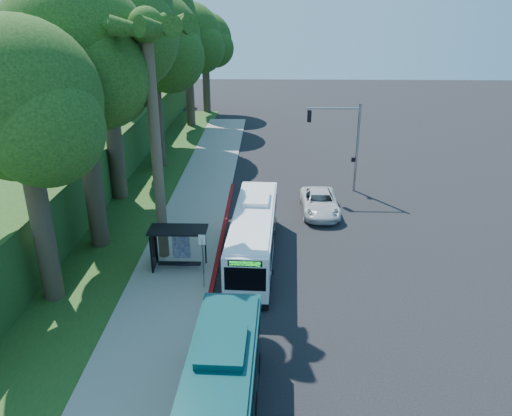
{
  "coord_description": "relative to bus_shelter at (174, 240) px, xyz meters",
  "views": [
    {
      "loc": [
        -2.05,
        -27.63,
        14.19
      ],
      "look_at": [
        -2.81,
        1.0,
        2.17
      ],
      "focal_mm": 35.0,
      "sensor_mm": 36.0,
      "label": 1
    }
  ],
  "objects": [
    {
      "name": "tree_0",
      "position": [
        -5.14,
        2.84,
        9.4
      ],
      "size": [
        8.4,
        8.0,
        15.7
      ],
      "color": "#382B1E",
      "rests_on": "ground"
    },
    {
      "name": "red_curb",
      "position": [
        2.26,
        -1.14,
        -1.74
      ],
      "size": [
        0.25,
        30.0,
        0.13
      ],
      "primitive_type": "cube",
      "color": "maroon",
      "rests_on": "ground"
    },
    {
      "name": "tree_1",
      "position": [
        -6.12,
        10.84,
        10.92
      ],
      "size": [
        10.5,
        10.0,
        18.26
      ],
      "color": "#382B1E",
      "rests_on": "ground"
    },
    {
      "name": "stop_sign_pole",
      "position": [
        1.86,
        -2.14,
        0.28
      ],
      "size": [
        0.35,
        0.06,
        3.17
      ],
      "color": "gray",
      "rests_on": "ground"
    },
    {
      "name": "tree_4",
      "position": [
        -4.14,
        34.84,
        7.92
      ],
      "size": [
        8.4,
        8.0,
        14.14
      ],
      "color": "#382B1E",
      "rests_on": "ground"
    },
    {
      "name": "tree_5",
      "position": [
        -3.16,
        42.84,
        7.16
      ],
      "size": [
        7.35,
        7.0,
        12.86
      ],
      "color": "#382B1E",
      "rests_on": "ground"
    },
    {
      "name": "grass_verge",
      "position": [
        -5.74,
        7.86,
        -1.78
      ],
      "size": [
        8.0,
        70.0,
        0.06
      ],
      "primitive_type": "cube",
      "color": "#234719",
      "rests_on": "ground"
    },
    {
      "name": "pickup",
      "position": [
        8.9,
        8.31,
        -1.05
      ],
      "size": [
        2.59,
        5.5,
        1.52
      ],
      "primitive_type": "imported",
      "rotation": [
        0.0,
        0.0,
        0.01
      ],
      "color": "silver",
      "rests_on": "ground"
    },
    {
      "name": "tree_6",
      "position": [
        -5.65,
        -3.16,
        7.9
      ],
      "size": [
        7.56,
        7.2,
        13.74
      ],
      "color": "#382B1E",
      "rests_on": "ground"
    },
    {
      "name": "white_bus",
      "position": [
        4.38,
        1.39,
        -0.23
      ],
      "size": [
        2.81,
        10.93,
        3.23
      ],
      "rotation": [
        0.0,
        0.0,
        -0.05
      ],
      "color": "white",
      "rests_on": "ground"
    },
    {
      "name": "tree_3",
      "position": [
        -6.62,
        26.84,
        10.17
      ],
      "size": [
        10.08,
        9.6,
        17.28
      ],
      "color": "#382B1E",
      "rests_on": "ground"
    },
    {
      "name": "ground",
      "position": [
        7.26,
        2.86,
        -1.81
      ],
      "size": [
        140.0,
        140.0,
        0.0
      ],
      "primitive_type": "plane",
      "color": "black",
      "rests_on": "ground"
    },
    {
      "name": "traffic_signal_pole",
      "position": [
        11.04,
        12.86,
        2.62
      ],
      "size": [
        4.1,
        0.3,
        7.0
      ],
      "color": "gray",
      "rests_on": "ground"
    },
    {
      "name": "palm_tree",
      "position": [
        -0.94,
        1.36,
        10.57
      ],
      "size": [
        4.2,
        4.2,
        14.4
      ],
      "color": "#4C3F2D",
      "rests_on": "ground"
    },
    {
      "name": "sidewalk",
      "position": [
        -0.04,
        2.86,
        -1.75
      ],
      "size": [
        4.5,
        70.0,
        0.12
      ],
      "primitive_type": "cube",
      "color": "gray",
      "rests_on": "ground"
    },
    {
      "name": "tree_2",
      "position": [
        -4.64,
        18.84,
        8.67
      ],
      "size": [
        8.82,
        8.4,
        15.12
      ],
      "color": "#382B1E",
      "rests_on": "ground"
    },
    {
      "name": "bus_shelter",
      "position": [
        0.0,
        0.0,
        0.0
      ],
      "size": [
        3.2,
        1.51,
        2.55
      ],
      "color": "black",
      "rests_on": "ground"
    }
  ]
}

